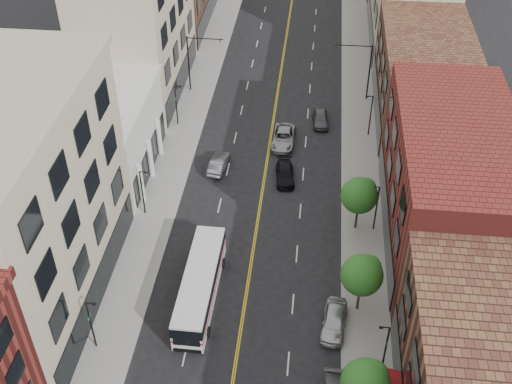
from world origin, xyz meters
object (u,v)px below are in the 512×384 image
(city_bus, at_px, (200,284))
(car_lane_b, at_px, (283,137))
(car_lane_c, at_px, (320,118))
(car_lane_behind, at_px, (219,163))
(car_lane_a, at_px, (285,174))
(car_parked_far, at_px, (334,321))

(city_bus, bearing_deg, car_lane_b, 78.09)
(car_lane_c, bearing_deg, city_bus, -112.80)
(car_lane_behind, distance_m, car_lane_a, 7.18)
(city_bus, distance_m, car_parked_far, 11.34)
(car_lane_behind, bearing_deg, car_lane_c, -130.55)
(car_lane_b, distance_m, car_lane_c, 5.99)
(city_bus, height_order, car_lane_behind, city_bus)
(car_lane_behind, distance_m, car_lane_b, 8.53)
(city_bus, height_order, car_lane_a, city_bus)
(city_bus, distance_m, car_lane_a, 18.16)
(city_bus, height_order, car_lane_c, city_bus)
(car_lane_a, bearing_deg, car_parked_far, -81.06)
(car_lane_behind, bearing_deg, city_bus, 99.69)
(car_lane_a, relative_size, car_lane_c, 1.07)
(car_lane_behind, height_order, car_lane_c, car_lane_c)
(car_lane_behind, bearing_deg, car_parked_far, 127.39)
(car_lane_a, bearing_deg, city_bus, -115.38)
(car_lane_behind, bearing_deg, car_lane_a, 177.60)
(city_bus, relative_size, car_lane_a, 2.53)
(car_parked_far, xyz_separation_m, car_lane_b, (-5.90, 25.65, -0.04))
(car_lane_b, relative_size, car_lane_c, 1.27)
(car_lane_behind, bearing_deg, car_lane_b, -133.66)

